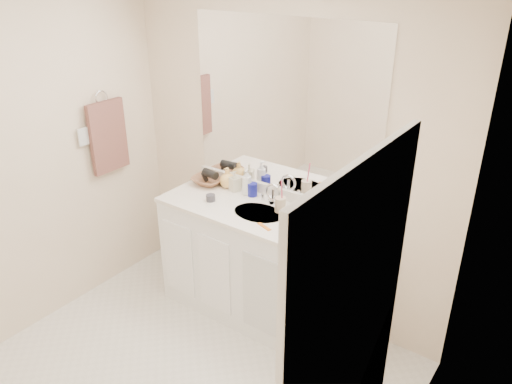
{
  "coord_description": "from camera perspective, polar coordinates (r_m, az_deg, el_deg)",
  "views": [
    {
      "loc": [
        1.79,
        -1.5,
        2.49
      ],
      "look_at": [
        0.0,
        0.97,
        1.05
      ],
      "focal_mm": 35.0,
      "sensor_mm": 36.0,
      "label": 1
    }
  ],
  "objects": [
    {
      "name": "sink_basin",
      "position": [
        3.48,
        0.29,
        -2.54
      ],
      "size": [
        0.37,
        0.37,
        0.02
      ],
      "primitive_type": "cylinder",
      "color": "beige",
      "rests_on": "countertop"
    },
    {
      "name": "soap_dish",
      "position": [
        3.22,
        5.65,
        -4.79
      ],
      "size": [
        0.11,
        0.1,
        0.01
      ],
      "primitive_type": "cube",
      "rotation": [
        0.0,
        0.0,
        -0.38
      ],
      "color": "silver",
      "rests_on": "countertop"
    },
    {
      "name": "toothbrush",
      "position": [
        3.42,
        2.97,
        -0.03
      ],
      "size": [
        0.02,
        0.04,
        0.19
      ],
      "primitive_type": "cylinder",
      "rotation": [
        0.14,
        0.0,
        0.26
      ],
      "color": "#E23B64",
      "rests_on": "tan_cup"
    },
    {
      "name": "hair_dryer",
      "position": [
        3.88,
        -5.24,
        2.08
      ],
      "size": [
        0.14,
        0.08,
        0.06
      ],
      "primitive_type": "cylinder",
      "rotation": [
        0.0,
        1.57,
        -0.13
      ],
      "color": "black",
      "rests_on": "wicker_basket"
    },
    {
      "name": "soap_bottle_yellow",
      "position": [
        3.83,
        -3.28,
        1.66
      ],
      "size": [
        0.16,
        0.16,
        0.16
      ],
      "primitive_type": "imported",
      "rotation": [
        0.0,
        0.0,
        -0.32
      ],
      "color": "#F8BF60",
      "rests_on": "countertop"
    },
    {
      "name": "clear_pump_bottle",
      "position": [
        3.28,
        9.73,
        -2.77
      ],
      "size": [
        0.08,
        0.08,
        0.18
      ],
      "primitive_type": "cylinder",
      "rotation": [
        0.0,
        0.0,
        0.2
      ],
      "color": "white",
      "rests_on": "countertop"
    },
    {
      "name": "wall_right",
      "position": [
        2.04,
        14.22,
        -14.92
      ],
      "size": [
        0.02,
        2.6,
        2.4
      ],
      "primitive_type": "cube",
      "color": "#F7E0C1",
      "rests_on": "floor"
    },
    {
      "name": "wall_back",
      "position": [
        3.56,
        3.07,
        3.99
      ],
      "size": [
        2.6,
        0.02,
        2.4
      ],
      "primitive_type": "cube",
      "color": "#F7E0C1",
      "rests_on": "floor"
    },
    {
      "name": "dark_jar",
      "position": [
        3.65,
        -5.2,
        -0.66
      ],
      "size": [
        0.09,
        0.09,
        0.05
      ],
      "primitive_type": "cylinder",
      "rotation": [
        0.0,
        0.0,
        0.43
      ],
      "color": "#3B3941",
      "rests_on": "countertop"
    },
    {
      "name": "mirror",
      "position": [
        3.45,
        3.15,
        9.55
      ],
      "size": [
        1.48,
        0.01,
        1.2
      ],
      "primitive_type": "cube",
      "color": "white",
      "rests_on": "wall_back"
    },
    {
      "name": "blue_mug",
      "position": [
        3.7,
        -0.42,
        0.28
      ],
      "size": [
        0.08,
        0.08,
        0.1
      ],
      "primitive_type": "cylinder",
      "rotation": [
        0.0,
        0.0,
        -0.07
      ],
      "color": "navy",
      "rests_on": "countertop"
    },
    {
      "name": "switch_plate",
      "position": [
        3.88,
        -19.12,
        5.99
      ],
      "size": [
        0.01,
        0.08,
        0.13
      ],
      "primitive_type": "cube",
      "color": "silver",
      "rests_on": "wall_left"
    },
    {
      "name": "soap_bottle_cream",
      "position": [
        3.77,
        -2.44,
        1.27
      ],
      "size": [
        0.09,
        0.09,
        0.16
      ],
      "primitive_type": "imported",
      "rotation": [
        0.0,
        0.0,
        -0.36
      ],
      "color": "beige",
      "rests_on": "countertop"
    },
    {
      "name": "wicker_basket",
      "position": [
        3.92,
        -5.43,
        1.34
      ],
      "size": [
        0.27,
        0.27,
        0.06
      ],
      "primitive_type": "imported",
      "rotation": [
        0.0,
        0.0,
        0.12
      ],
      "color": "brown",
      "rests_on": "countertop"
    },
    {
      "name": "countertop",
      "position": [
        3.49,
        0.48,
        -2.46
      ],
      "size": [
        1.52,
        0.57,
        0.03
      ],
      "primitive_type": "cube",
      "color": "white",
      "rests_on": "vanity_cabinet"
    },
    {
      "name": "faucet",
      "position": [
        3.58,
        1.97,
        -0.51
      ],
      "size": [
        0.02,
        0.02,
        0.11
      ],
      "primitive_type": "cylinder",
      "color": "silver",
      "rests_on": "countertop"
    },
    {
      "name": "green_soap",
      "position": [
        3.21,
        5.66,
        -4.49
      ],
      "size": [
        0.07,
        0.05,
        0.02
      ],
      "primitive_type": "cube",
      "rotation": [
        0.0,
        0.0,
        -0.05
      ],
      "color": "#71B92D",
      "rests_on": "soap_dish"
    },
    {
      "name": "hand_towel",
      "position": [
        3.99,
        -16.54,
        6.09
      ],
      "size": [
        0.04,
        0.32,
        0.55
      ],
      "primitive_type": "cube",
      "color": "#52312B",
      "rests_on": "towel_ring"
    },
    {
      "name": "vanity_cabinet",
      "position": [
        3.72,
        0.46,
        -8.48
      ],
      "size": [
        1.5,
        0.55,
        0.85
      ],
      "primitive_type": "cube",
      "color": "white",
      "rests_on": "floor"
    },
    {
      "name": "wall_left",
      "position": [
        3.67,
        -26.32,
        1.92
      ],
      "size": [
        0.02,
        2.6,
        2.4
      ],
      "primitive_type": "cube",
      "color": "#F7E0C1",
      "rests_on": "floor"
    },
    {
      "name": "towel_ring",
      "position": [
        3.93,
        -17.27,
        10.27
      ],
      "size": [
        0.01,
        0.11,
        0.11
      ],
      "primitive_type": "torus",
      "rotation": [
        0.0,
        1.57,
        0.0
      ],
      "color": "silver",
      "rests_on": "wall_left"
    },
    {
      "name": "backsplash",
      "position": [
        3.66,
        2.84,
        -0.17
      ],
      "size": [
        1.52,
        0.03,
        0.08
      ],
      "primitive_type": "cube",
      "color": "silver",
      "rests_on": "countertop"
    },
    {
      "name": "soap_bottle_white",
      "position": [
        3.7,
        -1.04,
        1.15
      ],
      "size": [
        0.1,
        0.1,
        0.2
      ],
      "primitive_type": "imported",
      "rotation": [
        0.0,
        0.0,
        0.39
      ],
      "color": "white",
      "rests_on": "countertop"
    },
    {
      "name": "mouthwash_bottle",
      "position": [
        3.27,
        6.54,
        -2.81
      ],
      "size": [
        0.08,
        0.08,
        0.16
      ],
      "primitive_type": "cylinder",
      "rotation": [
        0.0,
        0.0,
        0.1
      ],
      "color": "#0C8092",
      "rests_on": "countertop"
    },
    {
      "name": "tan_cup",
      "position": [
        3.47,
        2.79,
        -1.44
      ],
      "size": [
        0.09,
        0.09,
        0.11
      ],
      "primitive_type": "cylinder",
      "rotation": [
        0.0,
        0.0,
        -0.18
      ],
      "color": "#CEB391",
      "rests_on": "countertop"
    },
    {
      "name": "orange_comb",
      "position": [
        3.29,
        0.94,
        -3.97
      ],
      "size": [
        0.12,
        0.06,
        0.01
      ],
      "primitive_type": "cube",
      "rotation": [
        0.0,
        0.0,
        -0.32
      ],
      "color": "orange",
      "rests_on": "countertop"
    }
  ]
}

